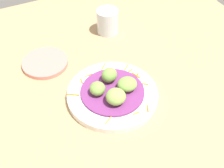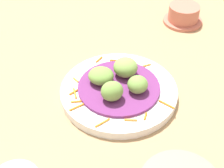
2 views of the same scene
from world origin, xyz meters
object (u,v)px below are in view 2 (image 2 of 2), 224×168
object	(u,v)px
main_plate	(119,92)
guac_scoop_back	(112,91)
guac_scoop_center	(126,67)
guac_scoop_left	(138,84)
terracotta_bowl	(183,15)
guac_scoop_right	(101,76)

from	to	relation	value
main_plate	guac_scoop_back	xyz separation A→B (cm)	(4.03, -0.97, 3.75)
main_plate	guac_scoop_back	distance (cm)	5.59
main_plate	guac_scoop_center	xyz separation A→B (cm)	(-4.03, 0.97, 3.73)
guac_scoop_left	terracotta_bowl	world-z (taller)	guac_scoop_left
guac_scoop_left	terracotta_bowl	bearing A→B (deg)	162.49
main_plate	guac_scoop_right	xyz separation A→B (cm)	(-0.97, -4.03, 3.31)
guac_scoop_center	guac_scoop_back	xyz separation A→B (cm)	(8.06, -1.94, 0.02)
main_plate	guac_scoop_left	size ratio (longest dim) A/B	5.76
guac_scoop_left	main_plate	bearing A→B (deg)	-103.55
guac_scoop_left	guac_scoop_back	size ratio (longest dim) A/B	0.95
guac_scoop_center	guac_scoop_right	distance (cm)	5.88
main_plate	guac_scoop_left	world-z (taller)	guac_scoop_left
guac_scoop_left	guac_scoop_center	world-z (taller)	guac_scoop_center
guac_scoop_left	guac_scoop_right	world-z (taller)	guac_scoop_left
guac_scoop_center	terracotta_bowl	xyz separation A→B (cm)	(-28.77, 13.72, -2.32)
guac_scoop_left	guac_scoop_back	world-z (taller)	guac_scoop_back
guac_scoop_back	terracotta_bowl	bearing A→B (deg)	156.96
guac_scoop_back	main_plate	bearing A→B (deg)	166.45
main_plate	guac_scoop_center	distance (cm)	5.58
guac_scoop_right	terracotta_bowl	bearing A→B (deg)	149.54
main_plate	terracotta_bowl	world-z (taller)	terracotta_bowl
terracotta_bowl	main_plate	bearing A→B (deg)	-24.12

